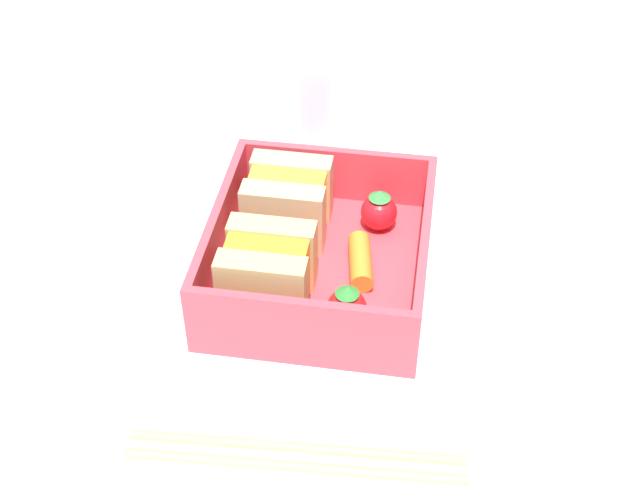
{
  "coord_description": "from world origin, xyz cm",
  "views": [
    {
      "loc": [
        -44.4,
        -6.95,
        42.8
      ],
      "look_at": [
        0.0,
        0.0,
        2.7
      ],
      "focal_mm": 50.0,
      "sensor_mm": 36.0,
      "label": 1
    }
  ],
  "objects_px": {
    "sandwich_center_left": "(288,202)",
    "folded_napkin": "(594,301)",
    "strawberry_left": "(347,307)",
    "strawberry_far_left": "(379,211)",
    "carrot_stick_far_left": "(360,263)",
    "drinking_glass": "(314,99)",
    "chopstick_pair": "(295,454)",
    "sandwich_left": "(267,271)"
  },
  "relations": [
    {
      "from": "strawberry_left",
      "to": "carrot_stick_far_left",
      "type": "xyz_separation_m",
      "value": [
        0.05,
        -0.0,
        -0.01
      ]
    },
    {
      "from": "drinking_glass",
      "to": "chopstick_pair",
      "type": "bearing_deg",
      "value": -172.83
    },
    {
      "from": "strawberry_left",
      "to": "folded_napkin",
      "type": "xyz_separation_m",
      "value": [
        0.05,
        -0.16,
        -0.02
      ]
    },
    {
      "from": "sandwich_left",
      "to": "folded_napkin",
      "type": "height_order",
      "value": "sandwich_left"
    },
    {
      "from": "strawberry_far_left",
      "to": "strawberry_left",
      "type": "bearing_deg",
      "value": 174.19
    },
    {
      "from": "strawberry_far_left",
      "to": "sandwich_left",
      "type": "bearing_deg",
      "value": 142.7
    },
    {
      "from": "drinking_glass",
      "to": "folded_napkin",
      "type": "height_order",
      "value": "drinking_glass"
    },
    {
      "from": "sandwich_left",
      "to": "chopstick_pair",
      "type": "distance_m",
      "value": 0.12
    },
    {
      "from": "carrot_stick_far_left",
      "to": "folded_napkin",
      "type": "xyz_separation_m",
      "value": [
        0.01,
        -0.16,
        -0.02
      ]
    },
    {
      "from": "sandwich_center_left",
      "to": "folded_napkin",
      "type": "xyz_separation_m",
      "value": [
        -0.03,
        -0.22,
        -0.03
      ]
    },
    {
      "from": "folded_napkin",
      "to": "carrot_stick_far_left",
      "type": "bearing_deg",
      "value": 92.08
    },
    {
      "from": "carrot_stick_far_left",
      "to": "sandwich_left",
      "type": "bearing_deg",
      "value": 121.25
    },
    {
      "from": "folded_napkin",
      "to": "sandwich_left",
      "type": "bearing_deg",
      "value": 100.52
    },
    {
      "from": "sandwich_left",
      "to": "carrot_stick_far_left",
      "type": "height_order",
      "value": "sandwich_left"
    },
    {
      "from": "sandwich_center_left",
      "to": "strawberry_far_left",
      "type": "xyz_separation_m",
      "value": [
        0.01,
        -0.06,
        -0.01
      ]
    },
    {
      "from": "strawberry_left",
      "to": "chopstick_pair",
      "type": "xyz_separation_m",
      "value": [
        -0.1,
        0.02,
        -0.02
      ]
    },
    {
      "from": "sandwich_center_left",
      "to": "chopstick_pair",
      "type": "xyz_separation_m",
      "value": [
        -0.19,
        -0.04,
        -0.03
      ]
    },
    {
      "from": "chopstick_pair",
      "to": "drinking_glass",
      "type": "relative_size",
      "value": 2.34
    },
    {
      "from": "sandwich_center_left",
      "to": "carrot_stick_far_left",
      "type": "relative_size",
      "value": 1.24
    },
    {
      "from": "folded_napkin",
      "to": "sandwich_center_left",
      "type": "bearing_deg",
      "value": 81.56
    },
    {
      "from": "sandwich_center_left",
      "to": "folded_napkin",
      "type": "relative_size",
      "value": 0.37
    },
    {
      "from": "carrot_stick_far_left",
      "to": "drinking_glass",
      "type": "xyz_separation_m",
      "value": [
        0.16,
        0.06,
        0.02
      ]
    },
    {
      "from": "strawberry_left",
      "to": "chopstick_pair",
      "type": "bearing_deg",
      "value": 170.8
    },
    {
      "from": "sandwich_left",
      "to": "carrot_stick_far_left",
      "type": "xyz_separation_m",
      "value": [
        0.03,
        -0.06,
        -0.02
      ]
    },
    {
      "from": "carrot_stick_far_left",
      "to": "folded_napkin",
      "type": "bearing_deg",
      "value": -87.92
    },
    {
      "from": "sandwich_center_left",
      "to": "drinking_glass",
      "type": "xyz_separation_m",
      "value": [
        0.13,
        0.0,
        0.01
      ]
    },
    {
      "from": "chopstick_pair",
      "to": "folded_napkin",
      "type": "xyz_separation_m",
      "value": [
        0.15,
        -0.18,
        -0.0
      ]
    },
    {
      "from": "folded_napkin",
      "to": "strawberry_left",
      "type": "bearing_deg",
      "value": 108.64
    },
    {
      "from": "strawberry_left",
      "to": "drinking_glass",
      "type": "relative_size",
      "value": 0.38
    },
    {
      "from": "sandwich_left",
      "to": "strawberry_far_left",
      "type": "bearing_deg",
      "value": -37.3
    },
    {
      "from": "carrot_stick_far_left",
      "to": "chopstick_pair",
      "type": "distance_m",
      "value": 0.15
    },
    {
      "from": "strawberry_left",
      "to": "drinking_glass",
      "type": "bearing_deg",
      "value": 14.55
    },
    {
      "from": "carrot_stick_far_left",
      "to": "strawberry_far_left",
      "type": "xyz_separation_m",
      "value": [
        0.05,
        -0.01,
        0.01
      ]
    },
    {
      "from": "chopstick_pair",
      "to": "drinking_glass",
      "type": "bearing_deg",
      "value": 7.17
    },
    {
      "from": "strawberry_left",
      "to": "drinking_glass",
      "type": "distance_m",
      "value": 0.22
    },
    {
      "from": "sandwich_left",
      "to": "strawberry_far_left",
      "type": "height_order",
      "value": "sandwich_left"
    },
    {
      "from": "carrot_stick_far_left",
      "to": "strawberry_left",
      "type": "bearing_deg",
      "value": 176.86
    },
    {
      "from": "strawberry_far_left",
      "to": "chopstick_pair",
      "type": "bearing_deg",
      "value": 172.49
    },
    {
      "from": "strawberry_left",
      "to": "strawberry_far_left",
      "type": "bearing_deg",
      "value": -5.81
    },
    {
      "from": "sandwich_center_left",
      "to": "strawberry_left",
      "type": "bearing_deg",
      "value": -148.17
    },
    {
      "from": "strawberry_left",
      "to": "carrot_stick_far_left",
      "type": "height_order",
      "value": "strawberry_left"
    },
    {
      "from": "strawberry_left",
      "to": "chopstick_pair",
      "type": "height_order",
      "value": "strawberry_left"
    }
  ]
}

